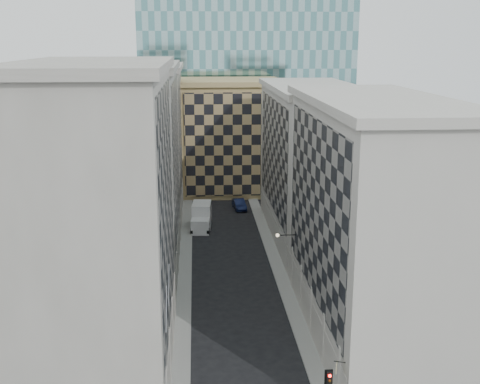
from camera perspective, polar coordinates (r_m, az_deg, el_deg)
name	(u,v)px	position (r m, az deg, el deg)	size (l,w,h in m)	color
sidewalk_west	(185,273)	(67.46, -5.25, -7.63)	(1.50, 100.00, 0.15)	gray
sidewalk_east	(279,270)	(68.04, 3.70, -7.40)	(1.50, 100.00, 0.15)	gray
bldg_left_a	(102,223)	(46.16, -12.95, -2.90)	(10.80, 22.80, 23.70)	#A09A90
bldg_left_b	(132,169)	(67.44, -10.22, 2.19)	(10.80, 22.80, 22.70)	gray
bldg_left_c	(147,141)	(89.07, -8.79, 4.83)	(10.80, 22.80, 21.70)	#A09A90
bldg_right_a	(371,221)	(51.97, 12.32, -2.66)	(10.80, 26.80, 20.70)	beige
bldg_right_b	(311,163)	(77.56, 6.75, 2.77)	(10.80, 28.80, 19.70)	beige
tan_block	(230,136)	(101.89, -0.94, 5.38)	(16.80, 14.80, 18.80)	tan
church_tower	(214,30)	(114.69, -2.43, 15.14)	(7.20, 7.20, 51.50)	#2D2823
flagpoles_left	(168,296)	(42.31, -6.89, -9.77)	(0.10, 6.33, 2.33)	gray
bracket_lamp	(279,235)	(60.25, 3.75, -4.11)	(1.98, 0.36, 0.36)	black
box_truck	(201,218)	(82.48, -3.68, -2.47)	(2.99, 6.32, 3.37)	silver
dark_car	(239,204)	(91.72, -0.07, -1.17)	(1.62, 4.65, 1.53)	#10183A
shop_sign	(337,367)	(42.50, 9.17, -16.04)	(0.76, 0.66, 0.76)	black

